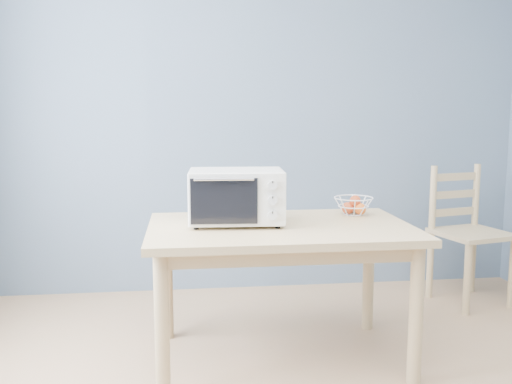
{
  "coord_description": "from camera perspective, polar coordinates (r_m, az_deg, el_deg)",
  "views": [
    {
      "loc": [
        -0.55,
        -2.0,
        1.36
      ],
      "look_at": [
        -0.18,
        0.96,
        0.93
      ],
      "focal_mm": 40.0,
      "sensor_mm": 36.0,
      "label": 1
    }
  ],
  "objects": [
    {
      "name": "room",
      "position": [
        2.07,
        8.26,
        6.47
      ],
      "size": [
        4.01,
        4.51,
        2.61
      ],
      "color": "tan",
      "rests_on": "ground"
    },
    {
      "name": "dining_table",
      "position": [
        3.07,
        2.43,
        -5.17
      ],
      "size": [
        1.4,
        0.9,
        0.75
      ],
      "color": "tan",
      "rests_on": "ground"
    },
    {
      "name": "toaster_oven",
      "position": [
        3.05,
        -2.35,
        -0.38
      ],
      "size": [
        0.52,
        0.39,
        0.29
      ],
      "rotation": [
        0.0,
        0.0,
        -0.06
      ],
      "color": "white",
      "rests_on": "dining_table"
    },
    {
      "name": "fruit_basket",
      "position": [
        3.38,
        9.73,
        -1.3
      ],
      "size": [
        0.27,
        0.27,
        0.12
      ],
      "rotation": [
        0.0,
        0.0,
        -0.22
      ],
      "color": "white",
      "rests_on": "dining_table"
    },
    {
      "name": "dining_chair",
      "position": [
        4.33,
        20.37,
        -4.09
      ],
      "size": [
        0.55,
        0.55,
        0.97
      ],
      "rotation": [
        0.0,
        0.0,
        0.24
      ],
      "color": "tan",
      "rests_on": "ground"
    }
  ]
}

